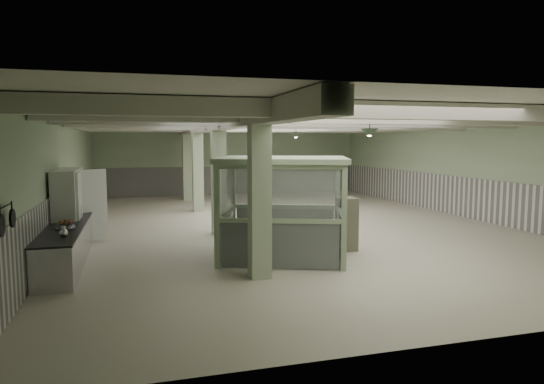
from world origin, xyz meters
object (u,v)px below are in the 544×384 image
object	(u,v)px
guard_booth	(283,189)
filing_cabinet	(346,224)
prep_counter	(66,245)
walkin_cooler	(70,211)

from	to	relation	value
guard_booth	filing_cabinet	distance (m)	2.14
prep_counter	guard_booth	size ratio (longest dim) A/B	1.23
prep_counter	guard_booth	distance (m)	5.22
prep_counter	walkin_cooler	size ratio (longest dim) A/B	2.06
prep_counter	guard_booth	bearing A→B (deg)	-7.58
guard_booth	filing_cabinet	bearing A→B (deg)	30.78
prep_counter	walkin_cooler	world-z (taller)	walkin_cooler
prep_counter	filing_cabinet	bearing A→B (deg)	-2.68
walkin_cooler	guard_booth	bearing A→B (deg)	-24.05
walkin_cooler	filing_cabinet	world-z (taller)	walkin_cooler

